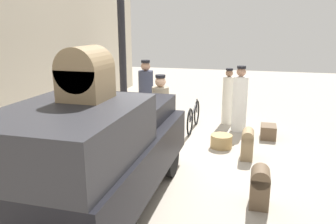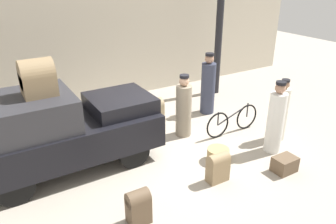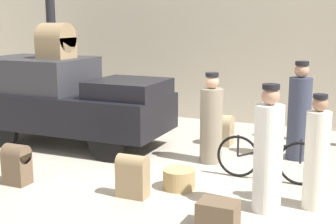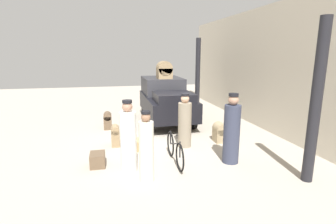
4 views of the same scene
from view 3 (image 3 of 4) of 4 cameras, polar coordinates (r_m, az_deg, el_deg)
name	(u,v)px [view 3 (image 3 of 4)]	position (r m, az deg, el deg)	size (l,w,h in m)	color
ground_plane	(153,165)	(8.48, -1.79, -6.45)	(30.00, 30.00, 0.00)	#A89E8E
station_building_facade	(222,32)	(11.89, 6.59, 9.66)	(16.00, 0.15, 4.50)	beige
canopy_pillar_left	(52,51)	(12.50, -13.92, 7.29)	(0.24, 0.24, 3.54)	black
truck	(68,98)	(9.89, -12.14, 1.66)	(3.91, 1.75, 1.78)	black
bicycle	(268,159)	(7.74, 12.12, -5.66)	(1.71, 0.04, 0.75)	black
wicker_basket	(179,179)	(7.31, 1.35, -8.14)	(0.50, 0.50, 0.31)	tan
conductor_in_dark_uniform	(268,154)	(6.45, 12.10, -5.05)	(0.39, 0.39, 1.75)	white
porter_standing_middle	(299,115)	(8.96, 15.70, -0.37)	(0.42, 0.42, 1.83)	#33384C
porter_with_bicycle	(317,157)	(6.72, 17.66, -5.22)	(0.33, 0.33, 1.60)	silver
porter_lifting_near_truck	(211,122)	(8.48, 5.29, -1.25)	(0.40, 0.40, 1.65)	gray
suitcase_tan_flat	(222,129)	(9.78, 6.58, -2.12)	(0.44, 0.38, 0.63)	#9E8966
trunk_umber_medium	(218,214)	(6.06, 6.11, -12.29)	(0.50, 0.37, 0.34)	brown
trunk_wicker_pale	(132,175)	(6.93, -4.35, -7.62)	(0.45, 0.25, 0.64)	#937A56
suitcase_black_upright	(17,163)	(7.80, -17.97, -5.95)	(0.38, 0.29, 0.65)	brown
trunk_on_truck_roof	(56,42)	(9.90, -13.51, 8.32)	(0.62, 0.59, 0.72)	#937A56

